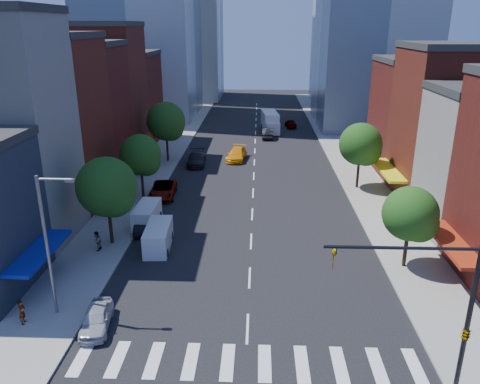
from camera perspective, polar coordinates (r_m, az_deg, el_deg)
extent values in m
plane|color=black|center=(29.17, 0.92, -16.31)|extent=(220.00, 220.00, 0.00)
cube|color=gray|center=(67.12, -8.97, 4.71)|extent=(5.00, 120.00, 0.15)
cube|color=gray|center=(66.93, 12.59, 4.44)|extent=(5.00, 120.00, 0.15)
cube|color=silver|center=(26.80, 0.75, -20.07)|extent=(19.00, 3.00, 0.01)
cube|color=maroon|center=(49.90, -23.47, 7.51)|extent=(12.00, 9.00, 16.00)
cube|color=#581B16|center=(57.63, -19.88, 8.90)|extent=(12.00, 8.00, 15.00)
cube|color=maroon|center=(65.34, -17.27, 11.23)|extent=(12.00, 9.00, 17.00)
cube|color=#581B16|center=(74.56, -14.75, 10.85)|extent=(12.00, 10.00, 13.00)
cube|color=maroon|center=(52.71, 25.36, 7.26)|extent=(12.00, 10.00, 15.00)
cube|color=#581B16|center=(62.05, 21.81, 8.42)|extent=(12.00, 10.00, 13.00)
cylinder|color=black|center=(25.17, 26.10, -13.66)|extent=(0.24, 0.24, 8.00)
cylinder|color=black|center=(22.25, 19.18, -6.47)|extent=(7.00, 0.16, 0.16)
imported|color=gold|center=(21.84, 11.38, -7.98)|extent=(0.22, 0.18, 1.10)
imported|color=gold|center=(25.59, 25.82, -15.17)|extent=(0.48, 2.24, 0.90)
cylinder|color=slate|center=(30.29, -22.46, -6.28)|extent=(0.20, 0.20, 9.00)
cylinder|color=slate|center=(28.36, -21.74, 1.45)|extent=(2.00, 0.14, 0.14)
cube|color=slate|center=(28.02, -20.04, 1.35)|extent=(0.50, 0.25, 0.18)
cylinder|color=black|center=(39.59, -15.56, -3.40)|extent=(0.28, 0.28, 3.92)
sphere|color=#224B15|center=(38.56, -15.95, 0.63)|extent=(4.80, 4.80, 4.80)
sphere|color=#224B15|center=(38.34, -15.14, -0.52)|extent=(3.36, 3.36, 3.36)
cylinder|color=black|center=(49.53, -11.83, 1.42)|extent=(0.28, 0.28, 3.64)
sphere|color=#224B15|center=(48.76, -12.06, 4.46)|extent=(4.20, 4.20, 4.20)
sphere|color=#224B15|center=(48.51, -11.40, 3.63)|extent=(2.94, 2.94, 2.94)
cylinder|color=black|center=(62.59, -8.86, 5.69)|extent=(0.28, 0.28, 4.20)
sphere|color=#224B15|center=(61.92, -9.01, 8.52)|extent=(5.00, 5.00, 5.00)
sphere|color=#224B15|center=(61.66, -8.47, 7.79)|extent=(3.50, 3.50, 3.50)
cylinder|color=black|center=(36.79, 19.58, -6.14)|extent=(0.28, 0.28, 3.36)
sphere|color=#224B15|center=(35.82, 20.04, -2.50)|extent=(4.00, 4.00, 4.00)
sphere|color=#224B15|center=(35.96, 20.98, -3.56)|extent=(2.80, 2.80, 2.80)
cylinder|color=black|center=(52.98, 14.21, 2.59)|extent=(0.28, 0.28, 3.92)
sphere|color=#224B15|center=(52.22, 14.47, 5.67)|extent=(4.60, 4.60, 4.60)
sphere|color=#224B15|center=(52.23, 15.12, 4.82)|extent=(3.22, 3.22, 3.22)
imported|color=#BAB9BF|center=(30.10, -17.10, -14.50)|extent=(2.07, 4.10, 1.34)
imported|color=black|center=(42.16, -11.63, -3.73)|extent=(1.89, 4.25, 1.36)
imported|color=#999999|center=(49.93, -9.38, 0.26)|extent=(2.83, 5.58, 1.51)
imported|color=black|center=(60.98, -5.33, 4.05)|extent=(2.49, 5.60, 1.60)
cube|color=silver|center=(38.57, -9.93, -5.42)|extent=(2.11, 4.73, 1.95)
cube|color=black|center=(36.89, -10.36, -6.18)|extent=(1.76, 1.02, 0.83)
cylinder|color=black|center=(37.60, -11.49, -7.31)|extent=(0.27, 0.72, 0.70)
cylinder|color=black|center=(37.33, -8.95, -7.35)|extent=(0.27, 0.72, 0.70)
cylinder|color=black|center=(40.39, -10.72, -5.29)|extent=(0.27, 0.72, 0.70)
cylinder|color=black|center=(40.14, -8.36, -5.31)|extent=(0.27, 0.72, 0.70)
cube|color=white|center=(43.18, -11.27, -2.76)|extent=(1.87, 4.48, 1.87)
cube|color=black|center=(41.58, -11.86, -3.31)|extent=(1.66, 0.92, 0.80)
cylinder|color=black|center=(42.29, -12.77, -4.28)|extent=(0.24, 0.68, 0.68)
cylinder|color=black|center=(41.88, -10.66, -4.37)|extent=(0.24, 0.68, 0.68)
cylinder|color=black|center=(44.97, -11.74, -2.73)|extent=(0.24, 0.68, 0.68)
cylinder|color=black|center=(44.58, -9.75, -2.80)|extent=(0.24, 0.68, 0.68)
imported|color=#FFA40D|center=(62.98, -0.40, 4.64)|extent=(2.85, 5.68, 1.58)
imported|color=black|center=(75.70, 3.42, 7.19)|extent=(1.89, 4.91, 1.60)
imported|color=#999999|center=(84.21, 6.20, 8.31)|extent=(2.13, 4.28, 1.40)
cube|color=silver|center=(81.20, 3.66, 8.61)|extent=(3.10, 6.68, 3.17)
cube|color=silver|center=(77.65, 4.03, 7.71)|extent=(2.37, 2.02, 1.98)
cylinder|color=black|center=(78.40, 3.14, 7.36)|extent=(0.40, 0.92, 0.89)
cylinder|color=black|center=(78.71, 4.73, 7.38)|extent=(0.40, 0.92, 0.89)
cylinder|color=black|center=(82.73, 2.75, 8.02)|extent=(0.40, 0.92, 0.89)
cylinder|color=black|center=(83.02, 4.26, 8.03)|extent=(0.40, 0.92, 0.89)
imported|color=#999999|center=(31.74, -25.04, -13.08)|extent=(0.48, 0.64, 1.59)
imported|color=#999999|center=(39.03, -17.06, -5.74)|extent=(0.71, 0.86, 1.62)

